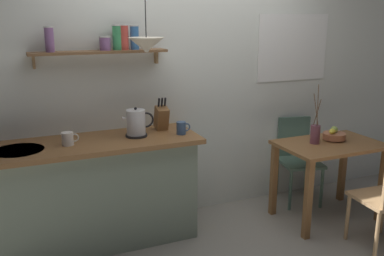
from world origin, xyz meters
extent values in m
plane|color=gray|center=(0.00, 0.00, 0.00)|extent=(14.00, 14.00, 0.00)
cube|color=silver|center=(0.20, 0.65, 1.35)|extent=(6.80, 0.10, 2.70)
cube|color=white|center=(1.17, 0.59, 1.58)|extent=(0.82, 0.01, 0.67)
cube|color=silver|center=(1.17, 0.60, 1.58)|extent=(0.76, 0.01, 0.61)
cube|color=gray|center=(-1.00, 0.32, 0.44)|extent=(1.74, 0.52, 0.88)
cube|color=brown|center=(-1.00, 0.30, 0.90)|extent=(1.83, 0.63, 0.04)
cylinder|color=#B7BABF|center=(-1.51, 0.28, 0.91)|extent=(0.38, 0.38, 0.01)
cube|color=brown|center=(-0.82, 0.49, 1.61)|extent=(1.12, 0.18, 0.02)
cube|color=#99754C|center=(-1.33, 0.57, 1.55)|extent=(0.02, 0.06, 0.12)
cube|color=#99754C|center=(-0.31, 0.57, 1.55)|extent=(0.02, 0.06, 0.12)
cylinder|color=#7F5689|center=(-1.20, 0.49, 1.71)|extent=(0.07, 0.07, 0.19)
cylinder|color=silver|center=(-1.20, 0.49, 1.81)|extent=(0.07, 0.07, 0.01)
cylinder|color=#7F5689|center=(-0.77, 0.49, 1.67)|extent=(0.09, 0.09, 0.10)
cylinder|color=silver|center=(-0.77, 0.49, 1.73)|extent=(0.09, 0.09, 0.01)
cylinder|color=#388E56|center=(-0.67, 0.49, 1.72)|extent=(0.08, 0.08, 0.20)
cylinder|color=silver|center=(-0.67, 0.49, 1.82)|extent=(0.08, 0.08, 0.01)
cylinder|color=#BC4238|center=(-0.61, 0.49, 1.72)|extent=(0.08, 0.08, 0.20)
cylinder|color=silver|center=(-0.61, 0.49, 1.82)|extent=(0.09, 0.09, 0.01)
cylinder|color=#3366A3|center=(-0.52, 0.49, 1.72)|extent=(0.07, 0.07, 0.19)
cylinder|color=silver|center=(-0.52, 0.49, 1.82)|extent=(0.08, 0.08, 0.01)
cube|color=brown|center=(1.17, -0.06, 0.73)|extent=(0.95, 0.62, 0.03)
cube|color=brown|center=(0.74, -0.33, 0.36)|extent=(0.06, 0.06, 0.72)
cube|color=brown|center=(1.59, -0.33, 0.36)|extent=(0.06, 0.06, 0.72)
cube|color=brown|center=(0.74, 0.20, 0.36)|extent=(0.06, 0.06, 0.72)
cube|color=brown|center=(1.59, 0.20, 0.36)|extent=(0.06, 0.06, 0.72)
cube|color=tan|center=(1.23, -0.67, 0.43)|extent=(0.47, 0.44, 0.03)
cylinder|color=tan|center=(1.43, -0.51, 0.21)|extent=(0.03, 0.03, 0.42)
cylinder|color=tan|center=(1.05, -0.48, 0.21)|extent=(0.03, 0.03, 0.42)
cylinder|color=tan|center=(1.03, -0.83, 0.21)|extent=(0.03, 0.03, 0.42)
cube|color=#4C6B5B|center=(1.15, 0.34, 0.43)|extent=(0.48, 0.51, 0.03)
cube|color=#4C6B5B|center=(1.20, 0.54, 0.66)|extent=(0.34, 0.11, 0.42)
cylinder|color=#4C6B5B|center=(0.95, 0.20, 0.21)|extent=(0.03, 0.03, 0.42)
cylinder|color=#4C6B5B|center=(1.27, 0.12, 0.21)|extent=(0.03, 0.03, 0.42)
cylinder|color=#4C6B5B|center=(1.03, 0.56, 0.21)|extent=(0.03, 0.03, 0.42)
cylinder|color=#4C6B5B|center=(1.36, 0.48, 0.21)|extent=(0.03, 0.03, 0.42)
cylinder|color=#BC704C|center=(1.26, 0.00, 0.76)|extent=(0.10, 0.10, 0.01)
cylinder|color=#BC704C|center=(1.26, 0.00, 0.79)|extent=(0.21, 0.21, 0.06)
ellipsoid|color=yellow|center=(1.23, 0.00, 0.84)|extent=(0.13, 0.12, 0.04)
sphere|color=#8EA84C|center=(1.28, 0.02, 0.84)|extent=(0.07, 0.07, 0.07)
cylinder|color=brown|center=(1.02, -0.01, 0.84)|extent=(0.09, 0.09, 0.17)
cylinder|color=brown|center=(1.02, -0.01, 1.07)|extent=(0.06, 0.03, 0.30)
cylinder|color=brown|center=(1.03, -0.02, 1.11)|extent=(0.02, 0.03, 0.38)
cylinder|color=brown|center=(1.04, -0.01, 1.04)|extent=(0.06, 0.02, 0.24)
cylinder|color=black|center=(-0.59, 0.30, 0.93)|extent=(0.18, 0.18, 0.02)
cylinder|color=silver|center=(-0.59, 0.30, 1.04)|extent=(0.16, 0.16, 0.21)
sphere|color=black|center=(-0.59, 0.30, 1.16)|extent=(0.02, 0.02, 0.02)
cone|color=silver|center=(-0.68, 0.30, 1.08)|extent=(0.04, 0.04, 0.04)
torus|color=black|center=(-0.50, 0.30, 1.05)|extent=(0.13, 0.02, 0.13)
cube|color=brown|center=(-0.32, 0.41, 1.03)|extent=(0.10, 0.16, 0.22)
cylinder|color=black|center=(-0.35, 0.39, 1.17)|extent=(0.02, 0.04, 0.08)
cylinder|color=black|center=(-0.32, 0.39, 1.17)|extent=(0.02, 0.04, 0.08)
cylinder|color=black|center=(-0.30, 0.39, 1.17)|extent=(0.02, 0.04, 0.08)
cylinder|color=white|center=(-1.15, 0.26, 0.97)|extent=(0.09, 0.09, 0.10)
torus|color=white|center=(-1.09, 0.26, 0.97)|extent=(0.07, 0.01, 0.07)
cylinder|color=#3D5B89|center=(-0.22, 0.21, 0.97)|extent=(0.08, 0.08, 0.11)
torus|color=#3D5B89|center=(-0.17, 0.21, 0.97)|extent=(0.07, 0.01, 0.07)
cylinder|color=black|center=(-0.52, 0.17, 1.90)|extent=(0.01, 0.01, 0.34)
cone|color=beige|center=(-0.52, 0.17, 1.68)|extent=(0.28, 0.28, 0.11)
sphere|color=white|center=(-0.52, 0.17, 1.64)|extent=(0.04, 0.04, 0.04)
camera|label=1|loc=(-1.51, -3.04, 1.89)|focal=39.86mm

